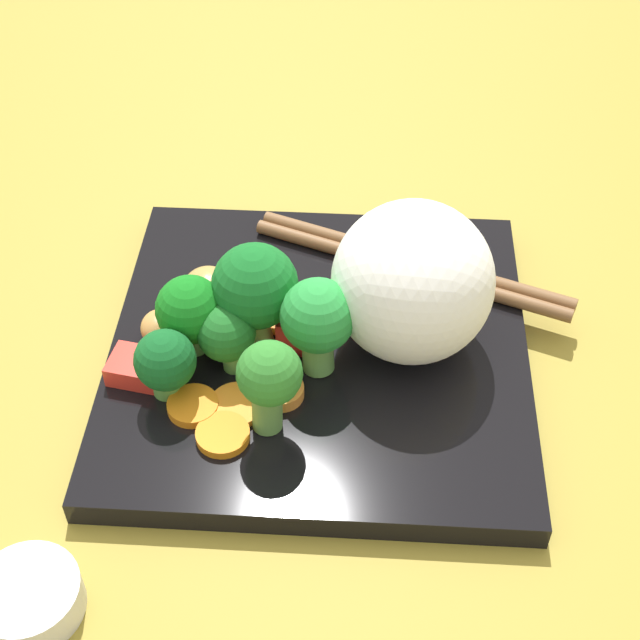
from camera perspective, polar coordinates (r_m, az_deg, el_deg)
name	(u,v)px	position (r cm, az deg, el deg)	size (l,w,h in cm)	color
ground_plane	(319,372)	(56.26, -0.04, -3.17)	(110.00, 110.00, 2.00)	olive
square_plate	(319,351)	(54.95, -0.04, -1.92)	(24.18, 24.18, 1.57)	black
rice_mound	(413,281)	(51.78, 5.68, 2.36)	(9.55, 9.07, 8.92)	white
broccoli_floret_0	(165,362)	(50.65, -9.44, -2.57)	(3.39, 3.39, 4.32)	#5CA141
broccoli_floret_1	(255,287)	(51.77, -3.98, 2.05)	(4.88, 4.88, 6.85)	#82AD51
broccoli_floret_2	(227,334)	(51.51, -5.73, -0.86)	(3.31, 3.31, 4.34)	#68AC48
broccoli_floret_3	(269,379)	(47.54, -3.13, -3.61)	(3.44, 3.44, 5.91)	#5B8F41
broccoli_floret_4	(190,311)	(52.19, -7.92, 0.54)	(3.90, 3.90, 5.26)	#71AF4E
broccoli_floret_5	(327,319)	(50.39, 0.40, 0.03)	(4.17, 4.17, 6.19)	#639E49
carrot_slice_0	(223,435)	(49.84, -5.96, -6.98)	(2.88, 2.88, 0.50)	orange
carrot_slice_1	(282,314)	(55.71, -2.36, 0.40)	(3.14, 3.14, 0.56)	orange
carrot_slice_2	(281,391)	(51.40, -2.38, -4.36)	(2.52, 2.52, 0.73)	orange
carrot_slice_3	(237,405)	(51.09, -5.07, -5.21)	(3.07, 3.07, 0.43)	orange
carrot_slice_4	(274,359)	(53.24, -2.80, -2.39)	(2.24, 2.24, 0.43)	orange
carrot_slice_5	(193,406)	(51.27, -7.77, -5.22)	(2.81, 2.81, 0.53)	orange
pepper_chunk_0	(226,312)	(54.80, -5.77, 0.47)	(2.54, 2.13, 2.25)	red
pepper_chunk_3	(138,368)	(53.14, -11.09, -2.87)	(3.05, 2.45, 1.27)	red
pepper_chunk_4	(296,328)	(53.64, -1.46, -0.46)	(2.39, 1.97, 2.27)	red
chicken_piece_1	(158,329)	(54.78, -9.88, -0.53)	(2.45, 2.02, 1.69)	#C18845
chicken_piece_4	(208,291)	(56.01, -6.84, 1.80)	(3.39, 3.16, 2.62)	#B38D45
chopstick_pair	(411,264)	(58.96, 5.56, 3.40)	(20.00, 9.40, 0.87)	brown
sauce_cup	(29,598)	(47.37, -17.35, -15.90)	(5.05, 5.05, 1.86)	silver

